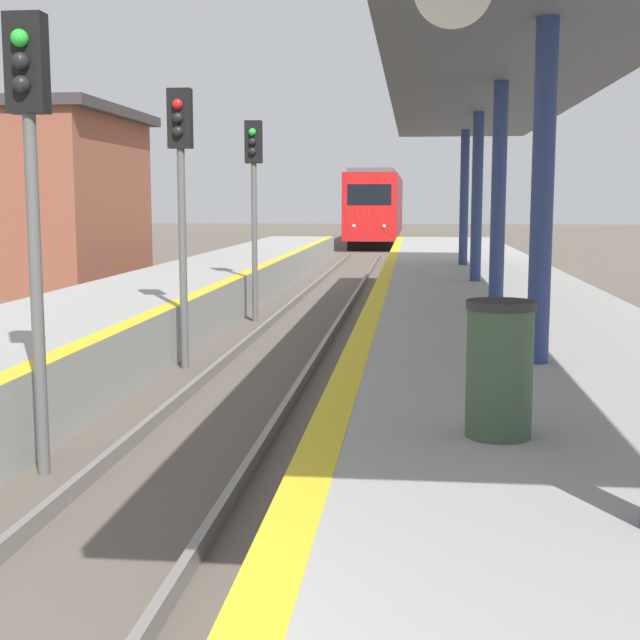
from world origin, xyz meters
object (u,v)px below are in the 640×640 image
Objects in this scene: train at (378,208)px; signal_near at (30,157)px; trash_bin at (499,369)px; signal_mid at (181,174)px; signal_far at (254,182)px.

signal_near is at bearing -91.49° from train.
signal_near is at bearing 158.44° from trash_bin.
signal_mid is 1.00× the size of signal_far.
signal_far is 13.45m from trash_bin.
train is 48.74m from signal_near.
trash_bin is (2.91, -50.36, -0.76)m from train.
train is 5.13× the size of signal_near.
signal_near and signal_mid have the same top height.
signal_near is at bearing -90.54° from signal_far.
train is 5.13× the size of signal_far.
trash_bin is at bearing -59.66° from signal_mid.
signal_near reaches higher than trash_bin.
train is at bearing 88.51° from signal_near.
signal_mid is 4.37× the size of trash_bin.
signal_mid reaches higher than train.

